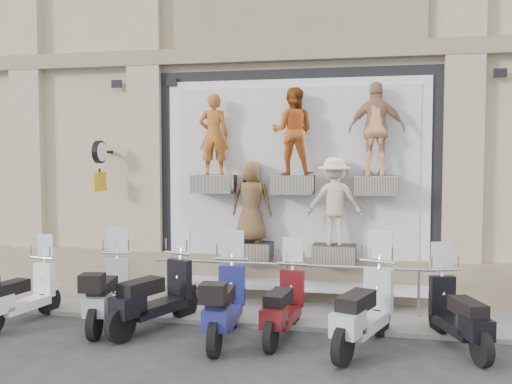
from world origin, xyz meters
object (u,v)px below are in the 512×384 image
Objects in this scene: scooter_d at (154,280)px; scooter_h at (459,299)px; guard_rail at (287,288)px; scooter_g at (364,293)px; clock_sign_bracket at (100,159)px; scooter_f at (283,291)px; scooter_c at (108,279)px; scooter_e at (225,289)px; scooter_b at (21,282)px.

scooter_d is 1.10× the size of scooter_h.
scooter_g reaches higher than guard_rail.
clock_sign_bracket is 6.05m from scooter_g.
scooter_d reaches higher than scooter_f.
scooter_d is (-1.98, -1.45, 0.37)m from guard_rail.
scooter_h is at bearing -15.54° from clock_sign_bracket.
guard_rail is at bearing 102.11° from scooter_f.
scooter_c is 2.14m from scooter_e.
scooter_b is at bearing -159.67° from guard_rail.
scooter_d is at bearing -12.59° from scooter_c.
clock_sign_bracket reaches higher than scooter_c.
guard_rail is at bearing 63.71° from scooter_e.
scooter_f is (2.98, -0.01, -0.05)m from scooter_c.
scooter_b is 0.88× the size of scooter_d.
clock_sign_bracket is at bearing 160.87° from scooter_f.
scooter_d reaches higher than scooter_e.
scooter_c is 4.24m from scooter_g.
scooter_e is 0.96× the size of scooter_g.
scooter_h is at bearing 11.02° from scooter_b.
scooter_e reaches higher than scooter_f.
scooter_b is (-4.32, -1.60, 0.27)m from guard_rail.
scooter_b is 0.86× the size of scooter_g.
guard_rail is at bearing 16.42° from scooter_c.
scooter_f is (0.87, 0.30, -0.06)m from scooter_e.
scooter_d is 3.39m from scooter_g.
scooter_e is at bearing 9.45° from scooter_d.
scooter_f is at bearing 162.09° from scooter_h.
scooter_e is (2.11, -0.31, 0.02)m from scooter_c.
scooter_e is at bearing 7.44° from scooter_b.
clock_sign_bracket reaches higher than scooter_b.
scooter_e is 2.11m from scooter_g.
clock_sign_bracket is at bearing 87.79° from scooter_b.
scooter_c is at bearing -153.48° from guard_rail.
guard_rail is 4.96× the size of clock_sign_bracket.
scooter_b is (-0.42, -2.07, -2.06)m from clock_sign_bracket.
scooter_e is (-0.71, -1.72, 0.36)m from guard_rail.
scooter_c is (-2.83, -1.41, 0.34)m from guard_rail.
guard_rail is at bearing 57.78° from scooter_d.
scooter_f is at bearing -10.30° from scooter_c.
guard_rail is 2.23m from scooter_g.
clock_sign_bracket reaches higher than scooter_f.
scooter_h is (1.37, 0.31, -0.09)m from scooter_g.
scooter_e is at bearing -112.50° from guard_rail.
clock_sign_bracket is 0.50× the size of scooter_e.
clock_sign_bracket is at bearing 109.70° from scooter_c.
scooter_f is 1.00× the size of scooter_h.
scooter_g is at bearing -6.65° from scooter_f.
clock_sign_bracket is 4.34m from scooter_e.
scooter_b is 2.35m from scooter_d.
clock_sign_bracket is at bearing 156.72° from scooter_d.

